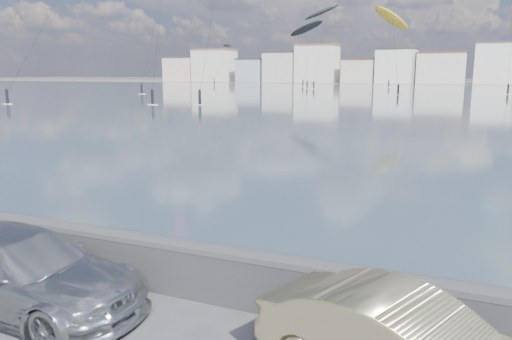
# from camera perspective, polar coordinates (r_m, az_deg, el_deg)

# --- Properties ---
(bay_water) EXTENTS (500.00, 177.00, 0.00)m
(bay_water) POSITION_cam_1_polar(r_m,az_deg,el_deg) (96.42, 20.65, 8.00)
(bay_water) COLOR #303C4F
(bay_water) RESTS_ON ground
(far_shore_strip) EXTENTS (500.00, 60.00, 0.00)m
(far_shore_strip) POSITION_cam_1_polar(r_m,az_deg,el_deg) (204.81, 22.25, 9.17)
(far_shore_strip) COLOR #4C473D
(far_shore_strip) RESTS_ON ground
(seawall) EXTENTS (400.00, 0.36, 1.08)m
(seawall) POSITION_cam_1_polar(r_m,az_deg,el_deg) (9.47, -8.85, -10.60)
(seawall) COLOR #28282B
(seawall) RESTS_ON ground
(far_buildings) EXTENTS (240.79, 13.26, 14.60)m
(far_buildings) POSITION_cam_1_polar(r_m,az_deg,el_deg) (190.76, 22.68, 10.87)
(far_buildings) COLOR beige
(far_buildings) RESTS_ON ground
(car_silver) EXTENTS (4.77, 2.08, 1.37)m
(car_silver) POSITION_cam_1_polar(r_m,az_deg,el_deg) (9.69, -25.20, -10.41)
(car_silver) COLOR #A4A7AA
(car_silver) RESTS_ON ground
(kitesurfer_0) EXTENTS (10.42, 12.77, 18.66)m
(kitesurfer_0) POSITION_cam_1_polar(r_m,az_deg,el_deg) (142.17, 5.77, 15.75)
(kitesurfer_0) COLOR black
(kitesurfer_0) RESTS_ON ground
(kitesurfer_2) EXTENTS (4.68, 11.57, 13.58)m
(kitesurfer_2) POSITION_cam_1_polar(r_m,az_deg,el_deg) (176.04, -3.31, 13.93)
(kitesurfer_2) COLOR black
(kitesurfer_2) RESTS_ON ground
(kitesurfer_9) EXTENTS (10.51, 13.76, 23.79)m
(kitesurfer_9) POSITION_cam_1_polar(r_m,az_deg,el_deg) (152.74, 7.51, 17.38)
(kitesurfer_9) COLOR black
(kitesurfer_9) RESTS_ON ground
(kitesurfer_11) EXTENTS (7.40, 11.38, 17.20)m
(kitesurfer_11) POSITION_cam_1_polar(r_m,az_deg,el_deg) (104.25, 15.28, 16.28)
(kitesurfer_11) COLOR #BF8C19
(kitesurfer_11) RESTS_ON ground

